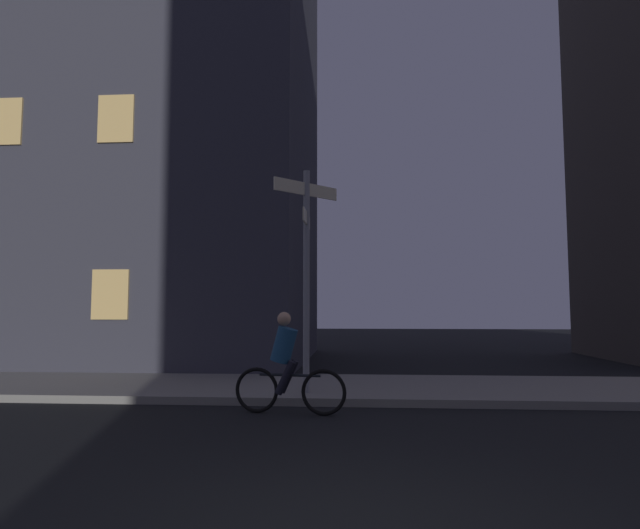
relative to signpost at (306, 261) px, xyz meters
name	(u,v)px	position (x,y,z in m)	size (l,w,h in m)	color
sidewalk_kerb	(358,388)	(0.94, 1.04, -2.48)	(40.00, 3.34, 0.14)	gray
signpost	(306,261)	(0.00, 0.00, 0.00)	(1.09, 1.13, 4.11)	gray
cyclist	(287,366)	(-0.19, -1.29, -1.80)	(1.81, 0.38, 1.61)	black
building_left_block	(180,55)	(-4.98, 7.06, 7.61)	(8.61, 8.97, 20.32)	#383842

